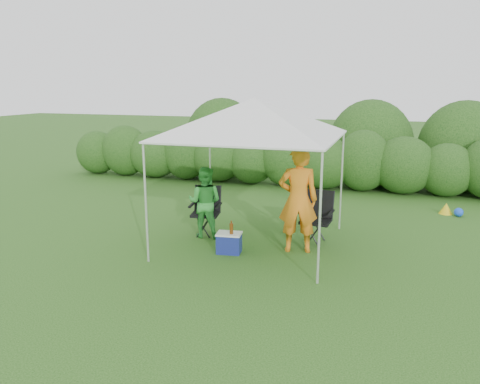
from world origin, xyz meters
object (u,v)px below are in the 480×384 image
(man, at_px, (298,200))
(cooler, at_px, (229,243))
(chair_left, at_px, (206,207))
(chair_right, at_px, (317,214))
(canopy, at_px, (254,118))
(woman, at_px, (205,202))

(man, xyz_separation_m, cooler, (-1.18, -0.48, -0.80))
(man, bearing_deg, chair_left, -28.15)
(chair_right, bearing_deg, chair_left, -172.78)
(canopy, bearing_deg, woman, 173.15)
(man, height_order, cooler, man)
(man, distance_m, woman, 2.01)
(canopy, distance_m, chair_left, 2.24)
(canopy, relative_size, cooler, 6.25)
(chair_left, bearing_deg, cooler, -58.52)
(woman, bearing_deg, canopy, 168.48)
(chair_right, bearing_deg, canopy, -153.42)
(chair_left, distance_m, woman, 0.28)
(man, bearing_deg, canopy, -23.77)
(chair_left, bearing_deg, man, -23.11)
(woman, bearing_deg, chair_left, -79.51)
(chair_left, bearing_deg, chair_right, -5.85)
(chair_left, relative_size, man, 0.50)
(canopy, distance_m, woman, 2.04)
(chair_right, bearing_deg, cooler, -138.56)
(chair_left, xyz_separation_m, cooler, (0.85, -0.98, -0.37))
(canopy, bearing_deg, cooler, -114.41)
(canopy, distance_m, chair_right, 2.26)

